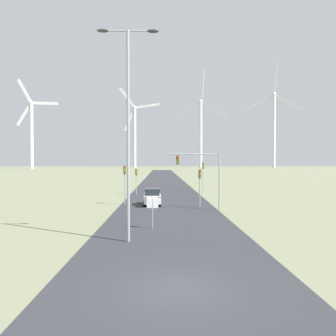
% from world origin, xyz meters
% --- Properties ---
extents(ground_plane, '(600.00, 600.00, 0.00)m').
position_xyz_m(ground_plane, '(0.00, 0.00, 0.00)').
color(ground_plane, '#757A5B').
extents(road_surface, '(10.00, 240.00, 0.01)m').
position_xyz_m(road_surface, '(0.00, 48.00, 0.00)').
color(road_surface, '#2D2D33').
rests_on(road_surface, ground).
extents(streetlamp, '(3.62, 0.32, 12.49)m').
position_xyz_m(streetlamp, '(-2.51, 7.18, 7.63)').
color(streetlamp, '#93999E').
rests_on(streetlamp, ground).
extents(stop_sign_near, '(0.81, 0.07, 2.29)m').
position_xyz_m(stop_sign_near, '(-1.17, 10.81, 1.59)').
color(stop_sign_near, '#93999E').
rests_on(stop_sign_near, ground).
extents(traffic_light_post_near_left, '(0.28, 0.34, 4.30)m').
position_xyz_m(traffic_light_post_near_left, '(-4.53, 23.50, 3.14)').
color(traffic_light_post_near_left, '#93999E').
rests_on(traffic_light_post_near_left, ground).
extents(traffic_light_post_near_right, '(0.28, 0.34, 3.93)m').
position_xyz_m(traffic_light_post_near_right, '(3.48, 21.80, 2.88)').
color(traffic_light_post_near_right, '#93999E').
rests_on(traffic_light_post_near_right, ground).
extents(traffic_light_post_mid_left, '(0.28, 0.33, 3.66)m').
position_xyz_m(traffic_light_post_mid_left, '(-4.14, 35.13, 2.69)').
color(traffic_light_post_mid_left, '#93999E').
rests_on(traffic_light_post_mid_left, ground).
extents(traffic_light_post_mid_right, '(0.28, 0.33, 4.58)m').
position_xyz_m(traffic_light_post_mid_right, '(5.76, 36.87, 3.34)').
color(traffic_light_post_mid_right, '#93999E').
rests_on(traffic_light_post_mid_right, ground).
extents(traffic_light_mast_overhead, '(4.85, 0.35, 5.70)m').
position_xyz_m(traffic_light_mast_overhead, '(3.36, 19.36, 4.10)').
color(traffic_light_mast_overhead, '#93999E').
rests_on(traffic_light_mast_overhead, ground).
extents(car_approaching, '(1.92, 4.15, 1.83)m').
position_xyz_m(car_approaching, '(-1.51, 23.38, 0.91)').
color(car_approaching, white).
rests_on(car_approaching, ground).
extents(wind_turbine_far_left, '(26.36, 2.60, 57.39)m').
position_xyz_m(wind_turbine_far_left, '(-83.46, 199.73, 25.97)').
color(wind_turbine_far_left, silver).
rests_on(wind_turbine_far_left, ground).
extents(wind_turbine_left, '(31.12, 4.22, 61.71)m').
position_xyz_m(wind_turbine_left, '(-20.59, 239.64, 28.30)').
color(wind_turbine_left, silver).
rests_on(wind_turbine_left, ground).
extents(wind_turbine_center, '(35.93, 18.00, 69.37)m').
position_xyz_m(wind_turbine_center, '(27.52, 218.00, 29.34)').
color(wind_turbine_center, silver).
rests_on(wind_turbine_center, ground).
extents(wind_turbine_right, '(36.68, 17.51, 76.30)m').
position_xyz_m(wind_turbine_right, '(81.89, 224.56, 32.91)').
color(wind_turbine_right, silver).
rests_on(wind_turbine_right, ground).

